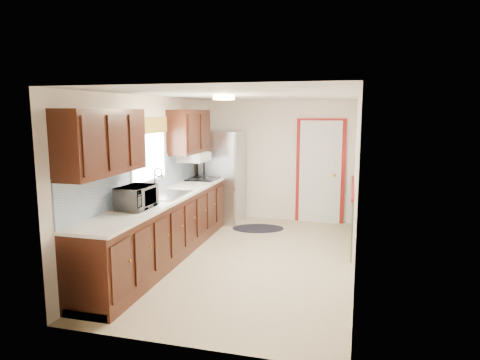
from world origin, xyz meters
The scene contains 8 objects.
room_shell centered at (0.00, 0.00, 1.20)m, with size 3.20×5.20×2.52m.
kitchen_run centered at (-1.24, -0.29, 0.81)m, with size 0.63×4.00×2.20m.
back_wall_trim centered at (0.99, 2.21, 0.89)m, with size 1.12×2.30×2.08m.
ceiling_fixture centered at (-0.30, -0.20, 2.36)m, with size 0.30×0.30×0.06m, color #FFD88C.
microwave centered at (-1.20, -1.10, 1.12)m, with size 0.53×0.29×0.36m, color white.
refrigerator centered at (-1.02, 2.05, 0.90)m, with size 0.76×0.76×1.80m.
rug centered at (-0.21, 1.66, 0.01)m, with size 0.96×0.62×0.01m, color black.
cooktop centered at (-1.19, 1.40, 0.95)m, with size 0.51×0.61×0.02m, color black.
Camera 1 is at (1.44, -5.93, 2.16)m, focal length 32.00 mm.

